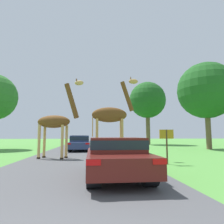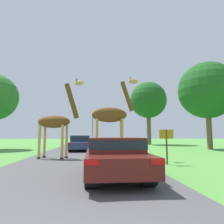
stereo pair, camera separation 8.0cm
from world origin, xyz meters
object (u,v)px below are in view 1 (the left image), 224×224
Objects in this scene: car_queue_left at (80,143)px; tree_left_edge at (147,100)px; car_lead_maroon at (116,155)px; giraffe_near_road at (111,116)px; giraffe_companion at (56,121)px; tree_right_cluster at (206,91)px; sign_post at (167,140)px; car_queue_right at (79,140)px.

car_queue_left is 15.73m from tree_left_edge.
giraffe_near_road is at bearing 86.10° from car_lead_maroon.
tree_right_cluster reaches higher than giraffe_companion.
car_lead_maroon is (2.97, -5.72, -1.53)m from giraffe_companion.
giraffe_companion reaches higher than sign_post.
tree_right_cluster reaches higher than car_queue_right.
giraffe_companion is 6.61m from car_queue_left.
giraffe_companion is at bearing -92.94° from car_queue_right.
car_queue_right is 0.49× the size of tree_right_cluster.
car_queue_right is at bearing -167.01° from giraffe_near_road.
tree_left_edge is 5.79× the size of sign_post.
giraffe_near_road reaches higher than car_queue_right.
car_lead_maroon is 3.92m from sign_post.
car_queue_right is at bearing 97.04° from car_lead_maroon.
giraffe_near_road is 3.00× the size of sign_post.
tree_left_edge reaches higher than sign_post.
car_queue_right is 15.56m from tree_right_cluster.
car_queue_left is 13.81m from tree_right_cluster.
sign_post is (-4.95, -20.23, -5.60)m from tree_left_edge.
car_queue_left is 0.50× the size of tree_left_edge.
sign_post reaches higher than car_lead_maroon.
giraffe_companion is 6.62m from car_lead_maroon.
tree_right_cluster is 5.35× the size of sign_post.
tree_right_cluster is at bearing 126.49° from giraffe_near_road.
sign_post is (2.46, -2.34, -1.35)m from giraffe_near_road.
giraffe_companion is 6.61m from sign_post.
sign_post is at bearing -72.23° from car_queue_right.
giraffe_near_road is 3.66m from sign_post.
car_lead_maroon is at bearing 42.67° from giraffe_companion.
giraffe_companion is 1.13× the size of car_queue_right.
tree_left_edge reaches higher than tree_right_cluster.
tree_left_edge is (10.72, 17.22, 4.51)m from giraffe_companion.
tree_left_edge is at bearing 76.26° from sign_post.
giraffe_near_road reaches higher than giraffe_companion.
giraffe_companion is 13.05m from car_queue_right.
car_queue_left reaches higher than car_lead_maroon.
tree_right_cluster reaches higher than car_lead_maroon.
giraffe_near_road is 13.98m from car_queue_right.
giraffe_near_road is 1.02× the size of giraffe_companion.
car_queue_left is at bearing -86.24° from car_queue_right.
car_lead_maroon is at bearing -82.96° from car_queue_right.
car_lead_maroon is 17.26m from tree_right_cluster.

